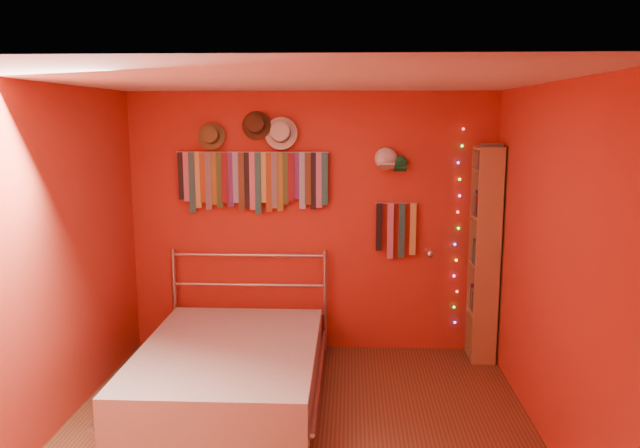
% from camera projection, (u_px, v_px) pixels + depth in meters
% --- Properties ---
extents(ground, '(3.50, 3.50, 0.00)m').
position_uv_depth(ground, '(297.00, 434.00, 4.50)').
color(ground, '#56311D').
rests_on(ground, ground).
extents(back_wall, '(3.50, 0.02, 2.50)m').
position_uv_depth(back_wall, '(312.00, 223.00, 6.01)').
color(back_wall, '#A32C1A').
rests_on(back_wall, ground).
extents(right_wall, '(0.02, 3.50, 2.50)m').
position_uv_depth(right_wall, '(554.00, 269.00, 4.20)').
color(right_wall, '#A32C1A').
rests_on(right_wall, ground).
extents(left_wall, '(0.02, 3.50, 2.50)m').
position_uv_depth(left_wall, '(48.00, 263.00, 4.37)').
color(left_wall, '#A32C1A').
rests_on(left_wall, ground).
extents(ceiling, '(3.50, 3.50, 0.02)m').
position_uv_depth(ceiling, '(295.00, 80.00, 4.07)').
color(ceiling, white).
rests_on(ceiling, back_wall).
extents(tie_rack, '(1.45, 0.03, 0.59)m').
position_uv_depth(tie_rack, '(252.00, 179.00, 5.90)').
color(tie_rack, '#B6B6BB').
rests_on(tie_rack, back_wall).
extents(small_tie_rack, '(0.40, 0.03, 0.54)m').
position_uv_depth(small_tie_rack, '(396.00, 228.00, 5.91)').
color(small_tie_rack, '#B6B6BB').
rests_on(small_tie_rack, back_wall).
extents(fedora_olive, '(0.26, 0.14, 0.25)m').
position_uv_depth(fedora_olive, '(211.00, 136.00, 5.82)').
color(fedora_olive, brown).
rests_on(fedora_olive, back_wall).
extents(fedora_brown, '(0.27, 0.15, 0.27)m').
position_uv_depth(fedora_brown, '(256.00, 125.00, 5.78)').
color(fedora_brown, '#412A17').
rests_on(fedora_brown, back_wall).
extents(fedora_white, '(0.31, 0.17, 0.30)m').
position_uv_depth(fedora_white, '(281.00, 132.00, 5.78)').
color(fedora_white, silver).
rests_on(fedora_white, back_wall).
extents(cap_white, '(0.20, 0.25, 0.20)m').
position_uv_depth(cap_white, '(386.00, 159.00, 5.82)').
color(cap_white, white).
rests_on(cap_white, back_wall).
extents(cap_green, '(0.16, 0.20, 0.16)m').
position_uv_depth(cap_green, '(400.00, 163.00, 5.82)').
color(cap_green, '#197134').
rests_on(cap_green, back_wall).
extents(fairy_lights, '(0.06, 0.02, 1.89)m').
position_uv_depth(fairy_lights, '(458.00, 228.00, 5.91)').
color(fairy_lights, '#FF3333').
rests_on(fairy_lights, back_wall).
extents(reading_lamp, '(0.07, 0.30, 0.09)m').
position_uv_depth(reading_lamp, '(430.00, 253.00, 5.77)').
color(reading_lamp, '#B6B6BB').
rests_on(reading_lamp, back_wall).
extents(bookshelf, '(0.25, 0.34, 2.00)m').
position_uv_depth(bookshelf, '(489.00, 253.00, 5.75)').
color(bookshelf, '#AE884E').
rests_on(bookshelf, ground).
extents(bed, '(1.52, 2.07, 1.00)m').
position_uv_depth(bed, '(229.00, 369.00, 5.08)').
color(bed, '#B6B6BB').
rests_on(bed, ground).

